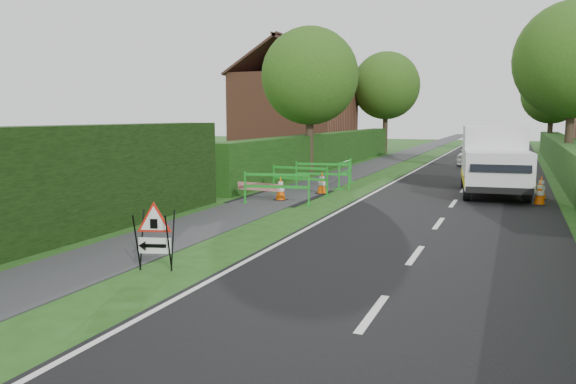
# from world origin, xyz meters

# --- Properties ---
(ground) EXTENTS (120.00, 120.00, 0.00)m
(ground) POSITION_xyz_m (0.00, 0.00, 0.00)
(ground) COLOR #204814
(ground) RESTS_ON ground
(road_surface) EXTENTS (6.00, 90.00, 0.02)m
(road_surface) POSITION_xyz_m (2.50, 35.00, 0.00)
(road_surface) COLOR black
(road_surface) RESTS_ON ground
(footpath) EXTENTS (2.00, 90.00, 0.02)m
(footpath) POSITION_xyz_m (-3.00, 35.00, 0.01)
(footpath) COLOR #2D2D30
(footpath) RESTS_ON ground
(hedge_west_far) EXTENTS (1.00, 24.00, 1.80)m
(hedge_west_far) POSITION_xyz_m (-5.00, 22.00, 0.00)
(hedge_west_far) COLOR #14380F
(hedge_west_far) RESTS_ON ground
(house_west) EXTENTS (7.50, 7.40, 7.88)m
(house_west) POSITION_xyz_m (-10.00, 30.00, 2.90)
(house_west) COLOR brown
(house_west) RESTS_ON ground
(tree_nw) EXTENTS (4.40, 4.40, 6.70)m
(tree_nw) POSITION_xyz_m (-4.60, 18.00, 4.48)
(tree_nw) COLOR #2D2116
(tree_nw) RESTS_ON ground
(tree_ne) EXTENTS (5.20, 5.20, 7.79)m
(tree_ne) POSITION_xyz_m (6.40, 22.00, 5.17)
(tree_ne) COLOR #2D2116
(tree_ne) RESTS_ON ground
(tree_fw) EXTENTS (4.80, 4.80, 7.24)m
(tree_fw) POSITION_xyz_m (-4.60, 34.00, 4.83)
(tree_fw) COLOR #2D2116
(tree_fw) RESTS_ON ground
(tree_fe) EXTENTS (4.20, 4.20, 6.33)m
(tree_fe) POSITION_xyz_m (6.40, 38.00, 4.22)
(tree_fe) COLOR #2D2116
(tree_fe) RESTS_ON ground
(triangle_sign) EXTENTS (0.89, 0.89, 1.04)m
(triangle_sign) POSITION_xyz_m (-1.58, 1.67, 0.72)
(triangle_sign) COLOR black
(triangle_sign) RESTS_ON ground
(works_van) EXTENTS (2.55, 5.32, 2.34)m
(works_van) POSITION_xyz_m (3.52, 14.30, 1.24)
(works_van) COLOR silver
(works_van) RESTS_ON ground
(traffic_cone_0) EXTENTS (0.38, 0.38, 0.79)m
(traffic_cone_0) POSITION_xyz_m (4.96, 12.28, 0.39)
(traffic_cone_0) COLOR black
(traffic_cone_0) RESTS_ON ground
(traffic_cone_1) EXTENTS (0.38, 0.38, 0.79)m
(traffic_cone_1) POSITION_xyz_m (5.04, 13.58, 0.39)
(traffic_cone_1) COLOR black
(traffic_cone_1) RESTS_ON ground
(traffic_cone_2) EXTENTS (0.38, 0.38, 0.79)m
(traffic_cone_2) POSITION_xyz_m (4.53, 15.01, 0.39)
(traffic_cone_2) COLOR black
(traffic_cone_2) RESTS_ON ground
(traffic_cone_3) EXTENTS (0.38, 0.38, 0.79)m
(traffic_cone_3) POSITION_xyz_m (-2.73, 10.15, 0.39)
(traffic_cone_3) COLOR black
(traffic_cone_3) RESTS_ON ground
(traffic_cone_4) EXTENTS (0.38, 0.38, 0.79)m
(traffic_cone_4) POSITION_xyz_m (-2.00, 12.10, 0.39)
(traffic_cone_4) COLOR black
(traffic_cone_4) RESTS_ON ground
(ped_barrier_0) EXTENTS (2.09, 0.76, 1.00)m
(ped_barrier_0) POSITION_xyz_m (-2.54, 9.37, 0.63)
(ped_barrier_0) COLOR #1A9121
(ped_barrier_0) RESTS_ON ground
(ped_barrier_1) EXTENTS (2.07, 0.40, 1.00)m
(ped_barrier_1) POSITION_xyz_m (-2.67, 11.73, 0.63)
(ped_barrier_1) COLOR #1A9121
(ped_barrier_1) RESTS_ON ground
(ped_barrier_2) EXTENTS (2.09, 0.68, 1.00)m
(ped_barrier_2) POSITION_xyz_m (-2.45, 13.51, 0.63)
(ped_barrier_2) COLOR #1A9121
(ped_barrier_2) RESTS_ON ground
(ped_barrier_3) EXTENTS (0.47, 2.08, 1.00)m
(ped_barrier_3) POSITION_xyz_m (-1.88, 14.58, 0.63)
(ped_barrier_3) COLOR #1A9121
(ped_barrier_3) RESTS_ON ground
(redwhite_plank) EXTENTS (1.50, 0.15, 0.25)m
(redwhite_plank) POSITION_xyz_m (-3.41, 9.89, 0.00)
(redwhite_plank) COLOR red
(redwhite_plank) RESTS_ON ground
(hatchback_car) EXTENTS (2.00, 3.94, 1.28)m
(hatchback_car) POSITION_xyz_m (2.23, 26.10, 0.64)
(hatchback_car) COLOR white
(hatchback_car) RESTS_ON ground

